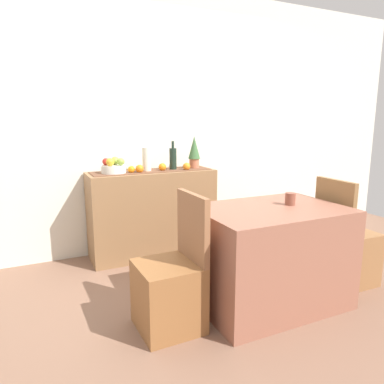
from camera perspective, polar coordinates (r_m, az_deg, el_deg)
The scene contains 20 objects.
ground_plane at distance 3.11m, azimuth 4.01°, elevation -14.80°, with size 6.40×6.40×0.02m, color #85604C.
room_wall_rear at distance 3.86m, azimuth -4.43°, elevation 11.19°, with size 6.40×0.06×2.70m, color silver.
sideboard_console at distance 3.66m, azimuth -6.31°, elevation -3.39°, with size 1.26×0.42×0.87m, color olive.
table_runner at distance 3.57m, azimuth -6.46°, elevation 3.39°, with size 1.19×0.32×0.01m, color brown.
fruit_bowl at distance 3.46m, azimuth -12.45°, elevation 3.61°, with size 0.23×0.23×0.07m, color white.
apple_center at distance 3.49m, azimuth -12.22°, elevation 4.93°, with size 0.08×0.08×0.08m, color #95B13E.
apple_right at distance 3.48m, azimuth -13.62°, elevation 4.75°, with size 0.07×0.07×0.07m, color red.
apple_front at distance 3.39m, azimuth -12.99°, elevation 4.69°, with size 0.08×0.08×0.08m, color gold.
apple_rear at distance 3.42m, azimuth -11.36°, elevation 4.78°, with size 0.07×0.07×0.07m, color #88A942.
wine_bottle at distance 3.64m, azimuth -3.07°, elevation 5.39°, with size 0.07×0.07×0.29m.
ceramic_vase at distance 3.54m, azimuth -7.27°, elevation 5.18°, with size 0.08×0.08×0.24m, color silver.
potted_plant at distance 3.73m, azimuth 0.36°, elevation 6.55°, with size 0.12×0.12×0.34m.
orange_loose_far at distance 3.46m, azimuth -9.69°, elevation 3.57°, with size 0.07×0.07×0.07m, color orange.
orange_loose_end at distance 3.57m, azimuth -4.77°, elevation 4.01°, with size 0.08×0.08×0.08m, color orange.
orange_loose_near_bowl at distance 3.46m, azimuth -8.40°, elevation 3.70°, with size 0.08×0.08×0.08m, color orange.
orange_loose_mid at distance 3.61m, azimuth -0.87°, elevation 4.12°, with size 0.08×0.08×0.08m, color orange.
dining_table at distance 2.76m, azimuth 12.29°, elevation -9.95°, with size 1.06×0.75×0.74m, color #995E4A.
coffee_cup at distance 2.76m, azimuth 15.46°, elevation -1.06°, with size 0.08×0.08×0.09m, color brown.
chair_near_window at distance 2.43m, azimuth -3.46°, elevation -15.37°, with size 0.41×0.41×0.90m.
chair_by_corner at distance 3.32m, azimuth 23.34°, elevation -8.88°, with size 0.41×0.41×0.90m.
Camera 1 is at (-1.38, -2.43, 1.36)m, focal length 33.30 mm.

